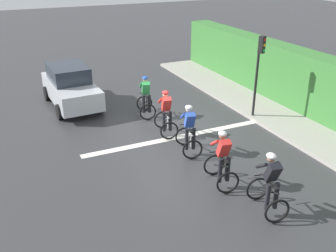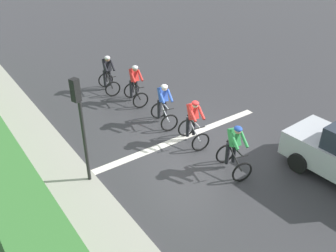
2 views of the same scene
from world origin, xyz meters
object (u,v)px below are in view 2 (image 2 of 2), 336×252
cyclist_fourth (193,123)px  traffic_light_near_crossing (80,117)px  cyclist_lead (108,74)px  cyclist_second (135,85)px  cyclist_mid (164,105)px  cyclist_trailing (234,150)px

cyclist_fourth → traffic_light_near_crossing: bearing=177.9°
cyclist_lead → traffic_light_near_crossing: (-3.43, -5.22, 1.43)m
cyclist_second → cyclist_mid: (-0.06, -2.13, 0.00)m
cyclist_mid → cyclist_fourth: bearing=-86.6°
cyclist_trailing → traffic_light_near_crossing: 4.64m
cyclist_trailing → traffic_light_near_crossing: traffic_light_near_crossing is taller
cyclist_mid → cyclist_fourth: size_ratio=1.00×
cyclist_fourth → cyclist_second: bearing=90.6°
cyclist_lead → cyclist_fourth: size_ratio=1.00×
cyclist_lead → cyclist_mid: (0.35, -3.73, 0.00)m
cyclist_mid → traffic_light_near_crossing: 4.30m
cyclist_mid → traffic_light_near_crossing: size_ratio=0.50×
traffic_light_near_crossing → cyclist_fourth: bearing=-2.1°
traffic_light_near_crossing → cyclist_lead: bearing=56.7°
cyclist_trailing → traffic_light_near_crossing: bearing=151.5°
cyclist_fourth → cyclist_lead: bearing=94.7°
cyclist_fourth → traffic_light_near_crossing: traffic_light_near_crossing is taller
cyclist_second → cyclist_trailing: 5.73m
cyclist_second → cyclist_trailing: same height
cyclist_lead → traffic_light_near_crossing: 6.40m
cyclist_second → cyclist_mid: bearing=-91.5°
cyclist_second → traffic_light_near_crossing: bearing=-136.6°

